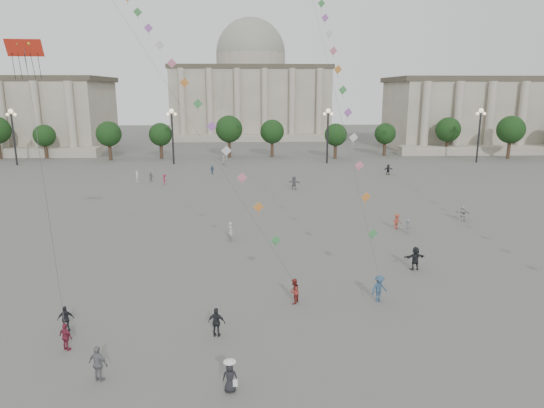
{
  "coord_description": "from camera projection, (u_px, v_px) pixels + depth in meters",
  "views": [
    {
      "loc": [
        0.46,
        -24.32,
        14.0
      ],
      "look_at": [
        1.89,
        12.0,
        5.46
      ],
      "focal_mm": 32.0,
      "sensor_mm": 36.0,
      "label": 1
    }
  ],
  "objects": [
    {
      "name": "lamp_post_far_east",
      "position": [
        480.0,
        125.0,
        94.97
      ],
      "size": [
        2.0,
        0.9,
        10.65
      ],
      "color": "#262628",
      "rests_on": "ground"
    },
    {
      "name": "kite_flyer_1",
      "position": [
        379.0,
        289.0,
        32.76
      ],
      "size": [
        1.39,
        1.13,
        1.87
      ],
      "primitive_type": "imported",
      "rotation": [
        0.0,
        0.0,
        0.43
      ],
      "color": "navy",
      "rests_on": "ground"
    },
    {
      "name": "person_crowd_13",
      "position": [
        231.0,
        231.0,
        46.12
      ],
      "size": [
        0.66,
        0.78,
        1.81
      ],
      "primitive_type": "imported",
      "rotation": [
        0.0,
        0.0,
        1.98
      ],
      "color": "#B8B8B3",
      "rests_on": "ground"
    },
    {
      "name": "person_crowd_12",
      "position": [
        294.0,
        183.0,
        70.07
      ],
      "size": [
        1.87,
        1.22,
        1.92
      ],
      "primitive_type": "imported",
      "rotation": [
        0.0,
        0.0,
        2.74
      ],
      "color": "slate",
      "rests_on": "ground"
    },
    {
      "name": "tourist_1",
      "position": [
        217.0,
        322.0,
        28.1
      ],
      "size": [
        1.1,
        0.63,
        1.76
      ],
      "primitive_type": "imported",
      "rotation": [
        0.0,
        0.0,
        2.94
      ],
      "color": "black",
      "rests_on": "ground"
    },
    {
      "name": "kite_flyer_0",
      "position": [
        294.0,
        291.0,
        32.5
      ],
      "size": [
        0.97,
        1.05,
        1.73
      ],
      "primitive_type": "imported",
      "rotation": [
        0.0,
        0.0,
        4.23
      ],
      "color": "maroon",
      "rests_on": "ground"
    },
    {
      "name": "person_crowd_8",
      "position": [
        397.0,
        221.0,
        49.99
      ],
      "size": [
        1.21,
        1.02,
        1.62
      ],
      "primitive_type": "imported",
      "rotation": [
        0.0,
        0.0,
        0.48
      ],
      "color": "#9F3D2B",
      "rests_on": "ground"
    },
    {
      "name": "tourist_3",
      "position": [
        98.0,
        364.0,
        23.74
      ],
      "size": [
        1.18,
        0.83,
        1.86
      ],
      "primitive_type": "imported",
      "rotation": [
        0.0,
        0.0,
        2.75
      ],
      "color": "slate",
      "rests_on": "ground"
    },
    {
      "name": "person_crowd_17",
      "position": [
        165.0,
        179.0,
        74.12
      ],
      "size": [
        1.02,
        1.15,
        1.55
      ],
      "primitive_type": "imported",
      "rotation": [
        0.0,
        0.0,
        2.14
      ],
      "color": "#9C2A42",
      "rests_on": "ground"
    },
    {
      "name": "tourist_4",
      "position": [
        66.0,
        319.0,
        28.69
      ],
      "size": [
        1.01,
        0.6,
        1.61
      ],
      "primitive_type": "imported",
      "rotation": [
        0.0,
        0.0,
        3.38
      ],
      "color": "black",
      "rests_on": "ground"
    },
    {
      "name": "person_crowd_9",
      "position": [
        388.0,
        170.0,
        82.24
      ],
      "size": [
        1.74,
        0.89,
        1.8
      ],
      "primitive_type": "imported",
      "rotation": [
        0.0,
        0.0,
        0.23
      ],
      "color": "black",
      "rests_on": "ground"
    },
    {
      "name": "hall_central",
      "position": [
        251.0,
        90.0,
        149.29
      ],
      "size": [
        48.3,
        34.3,
        35.5
      ],
      "color": "gray",
      "rests_on": "ground"
    },
    {
      "name": "lamp_post_mid_east",
      "position": [
        328.0,
        126.0,
        93.82
      ],
      "size": [
        2.0,
        0.9,
        10.65
      ],
      "color": "#262628",
      "rests_on": "ground"
    },
    {
      "name": "person_crowd_3",
      "position": [
        415.0,
        258.0,
        38.61
      ],
      "size": [
        1.84,
        0.84,
        1.91
      ],
      "primitive_type": "imported",
      "rotation": [
        0.0,
        0.0,
        3.3
      ],
      "color": "black",
      "rests_on": "ground"
    },
    {
      "name": "person_crowd_4",
      "position": [
        224.0,
        161.0,
        92.34
      ],
      "size": [
        1.86,
        1.18,
        1.92
      ],
      "primitive_type": "imported",
      "rotation": [
        0.0,
        0.0,
        3.52
      ],
      "color": "beige",
      "rests_on": "ground"
    },
    {
      "name": "person_crowd_7",
      "position": [
        463.0,
        213.0,
        53.2
      ],
      "size": [
        1.68,
        1.08,
        1.73
      ],
      "primitive_type": "imported",
      "rotation": [
        0.0,
        0.0,
        2.76
      ],
      "color": "beige",
      "rests_on": "ground"
    },
    {
      "name": "lamp_post_far_west",
      "position": [
        13.0,
        127.0,
        91.54
      ],
      "size": [
        2.0,
        0.9,
        10.65
      ],
      "color": "#262628",
      "rests_on": "ground"
    },
    {
      "name": "hat_person",
      "position": [
        230.0,
        376.0,
        22.92
      ],
      "size": [
        0.74,
        0.6,
        1.69
      ],
      "color": "black",
      "rests_on": "ground"
    },
    {
      "name": "person_crowd_16",
      "position": [
        151.0,
        177.0,
        75.91
      ],
      "size": [
        0.95,
        0.53,
        1.53
      ],
      "primitive_type": "imported",
      "rotation": [
        0.0,
        0.0,
        0.18
      ],
      "color": "slate",
      "rests_on": "ground"
    },
    {
      "name": "person_crowd_10",
      "position": [
        137.0,
        176.0,
        76.16
      ],
      "size": [
        0.43,
        0.63,
        1.66
      ],
      "primitive_type": "imported",
      "rotation": [
        0.0,
        0.0,
        1.52
      ],
      "color": "white",
      "rests_on": "ground"
    },
    {
      "name": "tourist_0",
      "position": [
        66.0,
        337.0,
        26.6
      ],
      "size": [
        1.0,
        0.79,
        1.59
      ],
      "primitive_type": "imported",
      "rotation": [
        0.0,
        0.0,
        2.63
      ],
      "color": "maroon",
      "rests_on": "ground"
    },
    {
      "name": "ground",
      "position": [
        246.0,
        350.0,
        26.84
      ],
      "size": [
        360.0,
        360.0,
        0.0
      ],
      "primitive_type": "plane",
      "color": "#4F4D4A",
      "rests_on": "ground"
    },
    {
      "name": "lamp_post_mid_west",
      "position": [
        172.0,
        126.0,
        92.68
      ],
      "size": [
        2.0,
        0.9,
        10.65
      ],
      "color": "#262628",
      "rests_on": "ground"
    },
    {
      "name": "dragon_kite",
      "position": [
        26.0,
        61.0,
        30.35
      ],
      "size": [
        3.06,
        4.14,
        17.24
      ],
      "color": "red",
      "rests_on": "ground"
    },
    {
      "name": "person_crowd_0",
      "position": [
        212.0,
        170.0,
        82.83
      ],
      "size": [
        0.93,
        0.87,
        1.54
      ],
      "primitive_type": "imported",
      "rotation": [
        0.0,
        0.0,
        0.71
      ],
      "color": "#344F76",
      "rests_on": "ground"
    },
    {
      "name": "person_crowd_6",
      "position": [
        408.0,
        226.0,
        48.52
      ],
      "size": [
        1.03,
        0.69,
        1.49
      ],
      "primitive_type": "imported",
      "rotation": [
        0.0,
        0.0,
        6.14
      ],
      "color": "slate",
      "rests_on": "ground"
    },
    {
      "name": "tree_row",
      "position": [
        251.0,
        133.0,
        101.48
      ],
      "size": [
        137.12,
        5.12,
        8.0
      ],
      "color": "#35261A",
      "rests_on": "ground"
    }
  ]
}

